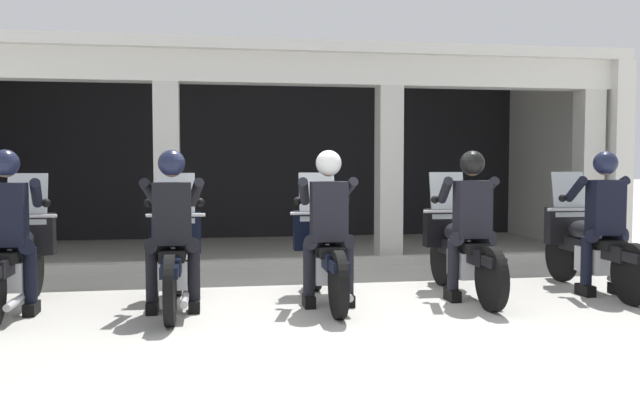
{
  "coord_description": "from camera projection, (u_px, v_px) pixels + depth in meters",
  "views": [
    {
      "loc": [
        -1.18,
        -6.71,
        1.47
      ],
      "look_at": [
        0.0,
        0.4,
        1.05
      ],
      "focal_mm": 37.4,
      "sensor_mm": 36.0,
      "label": 1
    }
  ],
  "objects": [
    {
      "name": "ground_plane",
      "position": [
        291.0,
        261.0,
        9.84
      ],
      "size": [
        80.0,
        80.0,
        0.0
      ],
      "primitive_type": "plane",
      "color": "#A8A59E"
    },
    {
      "name": "station_building",
      "position": [
        269.0,
        130.0,
        11.57
      ],
      "size": [
        10.75,
        4.0,
        3.18
      ],
      "color": "black",
      "rests_on": "ground"
    },
    {
      "name": "kerb_strip",
      "position": [
        285.0,
        263.0,
        9.21
      ],
      "size": [
        10.25,
        0.24,
        0.12
      ],
      "primitive_type": "cube",
      "color": "#B7B5AD",
      "rests_on": "ground"
    },
    {
      "name": "motorcycle_far_left",
      "position": [
        17.0,
        259.0,
        6.62
      ],
      "size": [
        0.62,
        2.04,
        1.35
      ],
      "rotation": [
        0.0,
        0.0,
        -0.04
      ],
      "color": "black",
      "rests_on": "ground"
    },
    {
      "name": "police_officer_far_left",
      "position": [
        7.0,
        218.0,
        6.31
      ],
      "size": [
        0.63,
        0.61,
        1.58
      ],
      "rotation": [
        0.0,
        0.0,
        -0.04
      ],
      "color": "black",
      "rests_on": "ground"
    },
    {
      "name": "motorcycle_left",
      "position": [
        175.0,
        257.0,
        6.75
      ],
      "size": [
        0.62,
        2.04,
        1.35
      ],
      "rotation": [
        0.0,
        0.0,
        0.01
      ],
      "color": "black",
      "rests_on": "ground"
    },
    {
      "name": "police_officer_left",
      "position": [
        172.0,
        217.0,
        6.45
      ],
      "size": [
        0.63,
        0.61,
        1.58
      ],
      "rotation": [
        0.0,
        0.0,
        0.01
      ],
      "color": "black",
      "rests_on": "ground"
    },
    {
      "name": "motorcycle_center",
      "position": [
        324.0,
        253.0,
        7.03
      ],
      "size": [
        0.62,
        2.04,
        1.35
      ],
      "rotation": [
        0.0,
        0.0,
        -0.07
      ],
      "color": "black",
      "rests_on": "ground"
    },
    {
      "name": "police_officer_center",
      "position": [
        328.0,
        214.0,
        6.72
      ],
      "size": [
        0.63,
        0.61,
        1.58
      ],
      "rotation": [
        0.0,
        0.0,
        -0.07
      ],
      "color": "black",
      "rests_on": "ground"
    },
    {
      "name": "motorcycle_right",
      "position": [
        461.0,
        250.0,
        7.32
      ],
      "size": [
        0.62,
        2.04,
        1.35
      ],
      "rotation": [
        0.0,
        0.0,
        0.11
      ],
      "color": "black",
      "rests_on": "ground"
    },
    {
      "name": "police_officer_right",
      "position": [
        471.0,
        212.0,
        7.02
      ],
      "size": [
        0.63,
        0.61,
        1.58
      ],
      "rotation": [
        0.0,
        0.0,
        0.11
      ],
      "color": "black",
      "rests_on": "ground"
    },
    {
      "name": "motorcycle_far_right",
      "position": [
        588.0,
        247.0,
        7.6
      ],
      "size": [
        0.62,
        2.04,
        1.35
      ],
      "rotation": [
        0.0,
        0.0,
        -0.09
      ],
      "color": "black",
      "rests_on": "ground"
    },
    {
      "name": "police_officer_far_right",
      "position": [
        604.0,
        210.0,
        7.29
      ],
      "size": [
        0.63,
        0.61,
        1.58
      ],
      "rotation": [
        0.0,
        0.0,
        -0.09
      ],
      "color": "black",
      "rests_on": "ground"
    }
  ]
}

